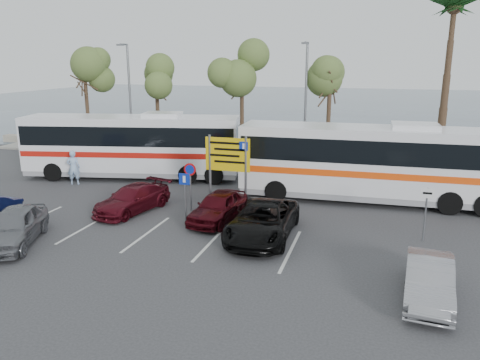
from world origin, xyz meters
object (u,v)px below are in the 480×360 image
(car_silver_b, at_px, (429,280))
(pedestrian_near, at_px, (74,168))
(coach_bus_left, at_px, (133,148))
(car_red, at_px, (218,207))
(car_maroon, at_px, (132,199))
(car_silver_a, at_px, (13,227))
(street_lamp_right, at_px, (305,98))
(direction_sign, at_px, (228,160))
(suv_black, at_px, (263,221))
(pedestrian_far, at_px, (444,194))
(coach_bus_right, at_px, (370,165))
(street_lamp_left, at_px, (129,94))

(car_silver_b, distance_m, pedestrian_near, 20.43)
(coach_bus_left, relative_size, car_red, 3.35)
(coach_bus_left, distance_m, car_maroon, 6.91)
(car_silver_a, xyz_separation_m, car_silver_b, (15.21, 0.00, -0.09))
(coach_bus_left, distance_m, car_silver_a, 11.06)
(street_lamp_right, bearing_deg, car_silver_a, -116.90)
(coach_bus_left, height_order, car_silver_a, coach_bus_left)
(direction_sign, xyz_separation_m, car_silver_b, (8.57, -6.70, -1.79))
(car_maroon, xyz_separation_m, suv_black, (6.77, -1.46, 0.09))
(suv_black, distance_m, pedestrian_near, 13.48)
(car_maroon, bearing_deg, suv_black, 1.42)
(pedestrian_near, bearing_deg, suv_black, 134.13)
(street_lamp_right, relative_size, pedestrian_far, 4.69)
(car_maroon, bearing_deg, direction_sign, 35.44)
(car_maroon, bearing_deg, coach_bus_right, 38.59)
(car_red, xyz_separation_m, car_silver_b, (8.45, -4.92, -0.03))
(street_lamp_left, relative_size, pedestrian_near, 4.00)
(car_silver_a, xyz_separation_m, suv_black, (9.17, 3.54, -0.02))
(street_lamp_left, bearing_deg, pedestrian_far, -20.01)
(car_maroon, distance_m, pedestrian_far, 14.89)
(pedestrian_far, bearing_deg, car_silver_a, 105.30)
(coach_bus_right, bearing_deg, street_lamp_left, 158.14)
(car_silver_b, bearing_deg, direction_sign, 146.01)
(car_silver_a, distance_m, car_maroon, 5.55)
(direction_sign, relative_size, pedestrian_near, 1.80)
(street_lamp_right, xyz_separation_m, coach_bus_right, (4.50, -7.02, -2.71))
(street_lamp_right, bearing_deg, direction_sign, -100.94)
(car_red, height_order, pedestrian_near, pedestrian_near)
(street_lamp_right, xyz_separation_m, car_red, (-1.87, -12.10, -3.93))
(car_maroon, height_order, pedestrian_near, pedestrian_near)
(street_lamp_right, relative_size, suv_black, 1.57)
(coach_bus_left, height_order, pedestrian_near, coach_bus_left)
(car_red, bearing_deg, street_lamp_right, 87.84)
(street_lamp_left, xyz_separation_m, suv_black, (13.53, -13.48, -3.89))
(coach_bus_left, xyz_separation_m, pedestrian_far, (17.50, -1.59, -1.01))
(suv_black, bearing_deg, pedestrian_far, 37.06)
(suv_black, bearing_deg, car_silver_b, -31.27)
(coach_bus_right, distance_m, pedestrian_far, 3.70)
(street_lamp_left, bearing_deg, pedestrian_near, -83.31)
(car_red, distance_m, pedestrian_far, 10.83)
(coach_bus_right, height_order, pedestrian_near, coach_bus_right)
(car_red, xyz_separation_m, pedestrian_far, (9.87, 4.45, 0.18))
(pedestrian_near, xyz_separation_m, pedestrian_far, (20.00, 0.87, -0.15))
(direction_sign, xyz_separation_m, coach_bus_left, (-7.50, 4.27, -0.57))
(coach_bus_right, bearing_deg, pedestrian_far, -10.20)
(direction_sign, bearing_deg, suv_black, -51.33)
(street_lamp_right, height_order, coach_bus_right, street_lamp_right)
(car_maroon, relative_size, car_silver_b, 1.11)
(street_lamp_right, bearing_deg, coach_bus_right, -57.34)
(coach_bus_left, relative_size, car_maroon, 3.08)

